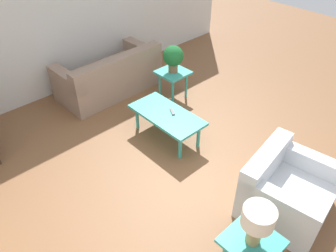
% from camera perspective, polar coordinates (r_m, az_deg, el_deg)
% --- Properties ---
extents(ground_plane, '(14.00, 14.00, 0.00)m').
position_cam_1_polar(ground_plane, '(4.65, 5.68, -5.73)').
color(ground_plane, brown).
extents(wall_right, '(0.12, 7.20, 2.70)m').
position_cam_1_polar(wall_right, '(6.12, -16.30, 18.82)').
color(wall_right, silver).
rests_on(wall_right, ground_plane).
extents(sofa, '(0.94, 1.83, 0.78)m').
position_cam_1_polar(sofa, '(6.02, -10.03, 8.41)').
color(sofa, gray).
rests_on(sofa, ground_plane).
extents(armchair, '(1.00, 1.07, 0.75)m').
position_cam_1_polar(armchair, '(4.06, 19.74, -10.57)').
color(armchair, silver).
rests_on(armchair, ground_plane).
extents(coffee_table, '(1.14, 0.56, 0.43)m').
position_cam_1_polar(coffee_table, '(4.78, -0.23, 1.70)').
color(coffee_table, teal).
rests_on(coffee_table, ground_plane).
extents(side_table_plant, '(0.49, 0.49, 0.51)m').
position_cam_1_polar(side_table_plant, '(5.71, 0.88, 8.74)').
color(side_table_plant, teal).
rests_on(side_table_plant, ground_plane).
extents(side_table_lamp, '(0.49, 0.49, 0.51)m').
position_cam_1_polar(side_table_lamp, '(3.35, 14.23, -19.54)').
color(side_table_lamp, teal).
rests_on(side_table_lamp, ground_plane).
extents(potted_plant, '(0.35, 0.35, 0.46)m').
position_cam_1_polar(potted_plant, '(5.54, 0.91, 11.96)').
color(potted_plant, brown).
rests_on(potted_plant, side_table_plant).
extents(table_lamp, '(0.29, 0.29, 0.44)m').
position_cam_1_polar(table_lamp, '(3.05, 15.34, -15.63)').
color(table_lamp, '#997F4C').
rests_on(table_lamp, side_table_lamp).
extents(remote_control, '(0.16, 0.11, 0.02)m').
position_cam_1_polar(remote_control, '(4.77, 0.76, 2.50)').
color(remote_control, '#4C4C51').
rests_on(remote_control, coffee_table).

